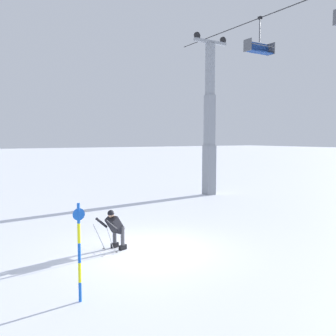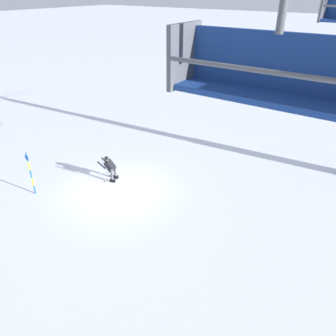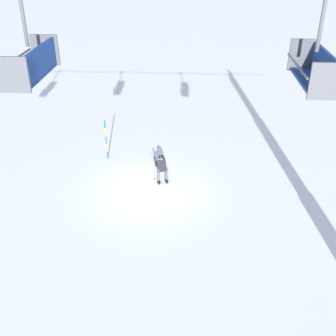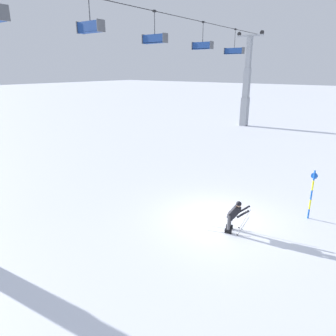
# 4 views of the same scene
# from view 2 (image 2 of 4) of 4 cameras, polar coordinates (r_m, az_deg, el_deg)

# --- Properties ---
(ground_plane) EXTENTS (260.00, 260.00, 0.00)m
(ground_plane) POSITION_cam_2_polar(r_m,az_deg,el_deg) (16.65, -8.94, -3.95)
(ground_plane) COLOR white
(skier_carving_main) EXTENTS (1.10, 1.80, 1.51)m
(skier_carving_main) POSITION_cam_2_polar(r_m,az_deg,el_deg) (17.20, -10.19, 0.18)
(skier_carving_main) COLOR white
(skier_carving_main) RESTS_ON ground_plane
(chairlift_seat_middle) EXTENTS (0.61, 1.94, 2.13)m
(chairlift_seat_middle) POSITION_cam_2_polar(r_m,az_deg,el_deg) (3.21, 18.59, 16.84)
(chairlift_seat_middle) COLOR black
(trail_marker_pole) EXTENTS (0.07, 0.28, 2.28)m
(trail_marker_pole) POSITION_cam_2_polar(r_m,az_deg,el_deg) (16.94, -23.09, -0.70)
(trail_marker_pole) COLOR blue
(trail_marker_pole) RESTS_ON ground_plane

